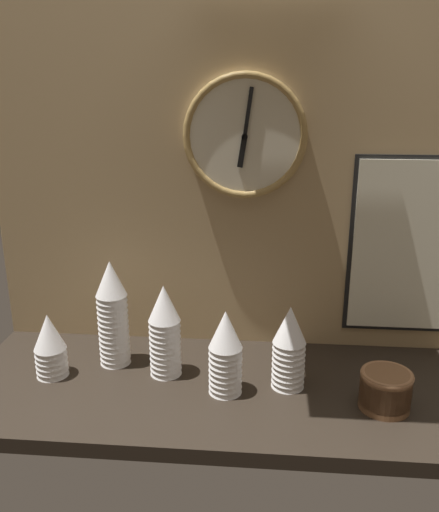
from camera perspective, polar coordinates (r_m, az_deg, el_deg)
name	(u,v)px	position (r m, az deg, el deg)	size (l,w,h in m)	color
ground_plane	(260,391)	(1.49, 4.33, -13.99)	(1.60, 0.56, 0.04)	black
wall_tiled_back	(267,171)	(1.55, 4.97, 8.87)	(1.60, 0.03, 1.05)	tan
cup_stack_far_left	(50,344)	(1.55, -17.44, -8.88)	(0.09, 0.09, 0.18)	white
cup_stack_center	(224,352)	(1.39, 0.52, -10.10)	(0.09, 0.09, 0.23)	white
cup_stack_center_left	(164,331)	(1.48, -5.88, -7.81)	(0.09, 0.09, 0.26)	white
cup_stack_center_right	(288,347)	(1.43, 7.23, -9.48)	(0.09, 0.09, 0.23)	white
cup_stack_left	(112,313)	(1.54, -11.27, -5.92)	(0.09, 0.09, 0.31)	white
bowl_stack_right	(385,389)	(1.42, 16.98, -13.26)	(0.13, 0.13, 0.10)	brown
wall_clock	(244,136)	(1.51, 2.58, 12.47)	(0.34, 0.03, 0.34)	beige
menu_board	(410,247)	(1.63, 19.46, 0.89)	(0.35, 0.01, 0.52)	black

